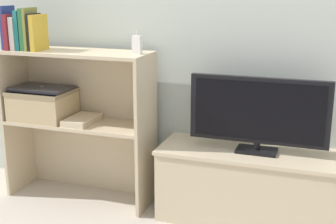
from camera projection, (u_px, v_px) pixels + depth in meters
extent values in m
plane|color=#BCB2A3|center=(159.00, 221.00, 2.69)|extent=(16.00, 16.00, 0.00)
cube|color=#B2BCB2|center=(182.00, 6.00, 2.75)|extent=(10.00, 0.05, 2.40)
cube|color=#CCB793|center=(255.00, 189.00, 2.65)|extent=(1.07, 0.37, 0.40)
cube|color=#CCB793|center=(256.00, 153.00, 2.59)|extent=(1.09, 0.39, 0.02)
cube|color=black|center=(257.00, 150.00, 2.59)|extent=(0.22, 0.14, 0.02)
cylinder|color=black|center=(257.00, 146.00, 2.58)|extent=(0.04, 0.04, 0.04)
cube|color=black|center=(259.00, 110.00, 2.53)|extent=(0.76, 0.03, 0.36)
cube|color=black|center=(258.00, 111.00, 2.51)|extent=(0.70, 0.00, 0.32)
cube|color=#CCB793|center=(21.00, 151.00, 3.10)|extent=(0.02, 0.32, 0.50)
cube|color=#CCB793|center=(147.00, 168.00, 2.82)|extent=(0.02, 0.32, 0.50)
cube|color=#CCB793|center=(92.00, 152.00, 3.10)|extent=(0.88, 0.02, 0.50)
cube|color=#CCB793|center=(79.00, 123.00, 2.90)|extent=(0.88, 0.32, 0.02)
cube|color=#CCB793|center=(15.00, 82.00, 2.98)|extent=(0.02, 0.32, 0.44)
cube|color=#CCB793|center=(146.00, 92.00, 2.70)|extent=(0.02, 0.32, 0.44)
cube|color=#CCB793|center=(89.00, 82.00, 2.98)|extent=(0.88, 0.02, 0.44)
cube|color=#CCB793|center=(75.00, 53.00, 2.78)|extent=(0.88, 0.32, 0.02)
cube|color=navy|center=(8.00, 28.00, 2.83)|extent=(0.02, 0.12, 0.26)
cube|color=maroon|center=(13.00, 32.00, 2.83)|extent=(0.03, 0.15, 0.21)
cube|color=silver|center=(18.00, 33.00, 2.82)|extent=(0.03, 0.13, 0.20)
cube|color=#1E7075|center=(22.00, 30.00, 2.80)|extent=(0.03, 0.12, 0.23)
cube|color=#286638|center=(27.00, 29.00, 2.79)|extent=(0.03, 0.12, 0.25)
cube|color=olive|center=(31.00, 29.00, 2.78)|extent=(0.02, 0.13, 0.25)
cube|color=#232328|center=(35.00, 32.00, 2.78)|extent=(0.02, 0.12, 0.22)
cube|color=gold|center=(39.00, 33.00, 2.77)|extent=(0.03, 0.15, 0.21)
cube|color=white|center=(137.00, 45.00, 2.64)|extent=(0.05, 0.04, 0.10)
cylinder|color=silver|center=(137.00, 33.00, 2.62)|extent=(0.01, 0.01, 0.03)
cube|color=tan|center=(43.00, 104.00, 2.93)|extent=(0.36, 0.28, 0.19)
cube|color=#917E5B|center=(42.00, 92.00, 2.91)|extent=(0.37, 0.29, 0.02)
cube|color=#2D2D33|center=(42.00, 88.00, 2.91)|extent=(0.36, 0.22, 0.02)
cylinder|color=#99999E|center=(42.00, 86.00, 2.90)|extent=(0.02, 0.02, 0.00)
cube|color=beige|center=(82.00, 120.00, 2.86)|extent=(0.15, 0.25, 0.04)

